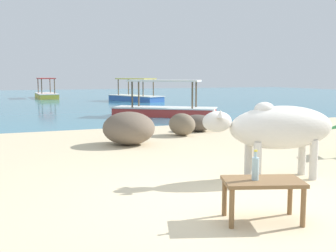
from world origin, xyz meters
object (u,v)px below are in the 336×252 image
(bottle, at_px, (255,168))
(boat_blue, at_px, (136,96))
(boat_yellow, at_px, (46,94))
(cow, at_px, (278,128))
(low_bench_table, at_px, (263,187))
(boat_red, at_px, (164,108))

(bottle, xyz_separation_m, boat_blue, (5.03, 19.42, -0.28))
(boat_blue, height_order, boat_yellow, same)
(cow, distance_m, boat_blue, 18.48)
(low_bench_table, relative_size, boat_blue, 0.23)
(low_bench_table, xyz_separation_m, boat_red, (3.17, 10.51, -0.10))
(cow, xyz_separation_m, boat_red, (1.98, 9.16, -0.45))
(bottle, relative_size, boat_yellow, 0.08)
(boat_yellow, bearing_deg, boat_blue, -139.02)
(cow, height_order, boat_blue, boat_blue)
(cow, relative_size, bottle, 6.48)
(bottle, distance_m, boat_blue, 20.06)
(low_bench_table, height_order, boat_red, boat_red)
(boat_red, bearing_deg, cow, -66.49)
(cow, relative_size, boat_red, 0.52)
(low_bench_table, bearing_deg, cow, 67.96)
(boat_blue, xyz_separation_m, boat_red, (-1.79, -8.93, 0.00))
(low_bench_table, bearing_deg, bottle, -178.72)
(cow, distance_m, boat_red, 9.38)
(low_bench_table, distance_m, bottle, 0.20)
(low_bench_table, height_order, boat_yellow, boat_yellow)
(low_bench_table, bearing_deg, boat_blue, 94.89)
(bottle, relative_size, boat_blue, 0.08)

